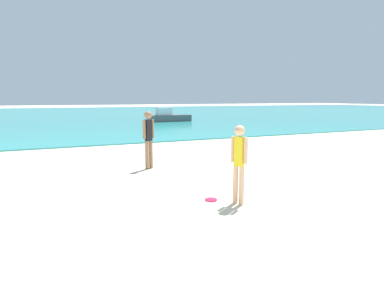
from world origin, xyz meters
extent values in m
cube|color=teal|center=(0.00, 42.60, 0.03)|extent=(160.00, 60.00, 0.06)
cylinder|color=#DDAD84|center=(0.57, 3.51, 0.39)|extent=(0.10, 0.10, 0.78)
cylinder|color=#DDAD84|center=(0.50, 3.63, 0.39)|extent=(0.10, 0.10, 0.78)
cube|color=yellow|center=(0.53, 3.57, 1.07)|extent=(0.18, 0.21, 0.59)
sphere|color=#DDAD84|center=(0.53, 3.57, 1.49)|extent=(0.21, 0.21, 0.21)
cylinder|color=#DDAD84|center=(0.60, 3.44, 1.11)|extent=(0.08, 0.08, 0.52)
cylinder|color=#DDAD84|center=(0.46, 3.69, 1.11)|extent=(0.08, 0.08, 0.52)
cylinder|color=#E51E4C|center=(0.12, 3.97, 0.01)|extent=(0.26, 0.26, 0.03)
cylinder|color=#936B4C|center=(-0.32, 7.35, 0.43)|extent=(0.11, 0.11, 0.85)
cylinder|color=#936B4C|center=(-0.18, 7.41, 0.43)|extent=(0.11, 0.11, 0.85)
cube|color=black|center=(-0.25, 7.38, 1.17)|extent=(0.23, 0.19, 0.64)
sphere|color=#936B4C|center=(-0.25, 7.38, 1.62)|extent=(0.23, 0.23, 0.23)
cylinder|color=#936B4C|center=(-0.40, 7.32, 1.21)|extent=(0.09, 0.09, 0.57)
cylinder|color=#936B4C|center=(-0.10, 7.44, 1.21)|extent=(0.09, 0.09, 0.57)
cube|color=#4C4C51|center=(6.58, 24.65, 0.34)|extent=(3.61, 1.30, 0.57)
cube|color=silver|center=(5.94, 24.62, 0.95)|extent=(1.32, 0.86, 0.64)
camera|label=1|loc=(-2.74, -1.64, 2.12)|focal=29.29mm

